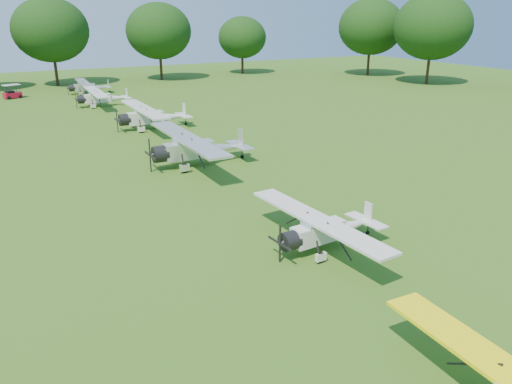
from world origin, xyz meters
TOP-DOWN VIEW (x-y plane):
  - ground at (0.00, 0.00)m, footprint 160.00×160.00m
  - tree_belt at (3.57, 0.16)m, footprint 137.36×130.27m
  - aircraft_3 at (1.30, -8.98)m, footprint 5.71×9.11m
  - aircraft_4 at (1.01, 6.70)m, footprint 7.55×11.99m
  - aircraft_5 at (1.69, 20.21)m, footprint 7.08×11.24m
  - aircraft_6 at (0.05, 34.95)m, footprint 6.33×10.07m
  - aircraft_7 at (0.46, 45.87)m, footprint 5.78×9.20m
  - golf_cart at (-9.07, 46.37)m, footprint 2.37×1.87m

SIDE VIEW (x-z plane):
  - ground at x=0.00m, z-range 0.00..0.00m
  - golf_cart at x=-9.07m, z-range -0.29..1.49m
  - aircraft_3 at x=1.30m, z-range 0.15..1.94m
  - aircraft_7 at x=0.46m, z-range 0.15..1.97m
  - aircraft_6 at x=0.05m, z-range 0.17..2.16m
  - aircraft_5 at x=1.69m, z-range 0.19..2.41m
  - aircraft_4 at x=1.01m, z-range 0.20..2.57m
  - tree_belt at x=3.57m, z-range 0.77..15.29m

